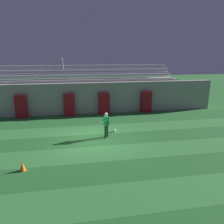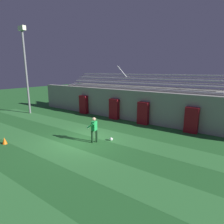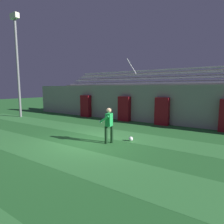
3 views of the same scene
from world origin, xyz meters
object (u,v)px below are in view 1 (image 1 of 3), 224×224
padding_pillar_far_left (21,107)px  padding_pillar_far_right (146,102)px  goalkeeper (106,123)px  traffic_cone (22,167)px  soccer_ball (114,131)px  padding_pillar_gate_left (69,105)px  padding_pillar_gate_right (104,104)px

padding_pillar_far_left → padding_pillar_far_right: size_ratio=1.00×
goalkeeper → traffic_cone: bearing=-141.8°
padding_pillar_far_left → soccer_ball: 8.64m
padding_pillar_gate_left → padding_pillar_far_right: 6.99m
padding_pillar_far_right → soccer_ball: padding_pillar_far_right is taller
traffic_cone → goalkeeper: bearing=38.2°
padding_pillar_gate_left → goalkeeper: padding_pillar_gate_left is taller
soccer_ball → traffic_cone: traffic_cone is taller
traffic_cone → padding_pillar_far_left: bearing=102.0°
padding_pillar_far_left → traffic_cone: padding_pillar_far_left is taller
soccer_ball → traffic_cone: (-5.17, -4.39, 0.10)m
goalkeeper → traffic_cone: 5.73m
padding_pillar_gate_left → padding_pillar_far_left: bearing=180.0°
padding_pillar_far_left → padding_pillar_gate_left: bearing=0.0°
padding_pillar_far_right → traffic_cone: size_ratio=4.60×
padding_pillar_gate_left → traffic_cone: padding_pillar_gate_left is taller
soccer_ball → padding_pillar_far_right: bearing=51.2°
padding_pillar_far_right → goalkeeper: padding_pillar_far_right is taller
padding_pillar_gate_right → padding_pillar_far_right: (3.95, 0.00, 0.00)m
padding_pillar_gate_right → padding_pillar_far_left: (-7.05, 0.00, 0.00)m
padding_pillar_gate_right → soccer_ball: (0.08, -4.80, -0.86)m
goalkeeper → padding_pillar_far_right: bearing=51.1°
padding_pillar_gate_left → goalkeeper: 6.17m
padding_pillar_gate_right → padding_pillar_far_right: size_ratio=1.00×
padding_pillar_far_right → traffic_cone: padding_pillar_far_right is taller
padding_pillar_far_right → padding_pillar_gate_right: bearing=180.0°
soccer_ball → traffic_cone: 6.79m
padding_pillar_gate_left → soccer_ball: (3.12, -4.80, -0.86)m
padding_pillar_gate_right → padding_pillar_far_right: same height
padding_pillar_gate_right → traffic_cone: 10.54m
padding_pillar_far_right → traffic_cone: 12.92m
padding_pillar_gate_left → padding_pillar_gate_right: (3.04, 0.00, 0.00)m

